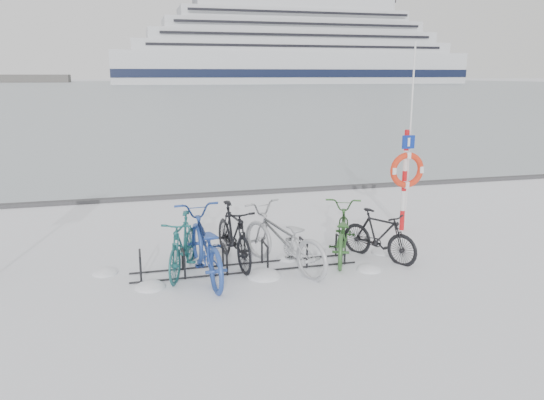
# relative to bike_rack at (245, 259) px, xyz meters

# --- Properties ---
(ground) EXTENTS (900.00, 900.00, 0.00)m
(ground) POSITION_rel_bike_rack_xyz_m (0.00, 0.00, -0.18)
(ground) COLOR white
(ground) RESTS_ON ground
(ice_sheet) EXTENTS (400.00, 298.00, 0.02)m
(ice_sheet) POSITION_rel_bike_rack_xyz_m (0.00, 155.00, -0.17)
(ice_sheet) COLOR #A6B3BC
(ice_sheet) RESTS_ON ground
(quay_edge) EXTENTS (400.00, 0.25, 0.10)m
(quay_edge) POSITION_rel_bike_rack_xyz_m (0.00, 5.90, -0.13)
(quay_edge) COLOR #3F3F42
(quay_edge) RESTS_ON ground
(bike_rack) EXTENTS (4.00, 0.48, 0.46)m
(bike_rack) POSITION_rel_bike_rack_xyz_m (0.00, 0.00, 0.00)
(bike_rack) COLOR black
(bike_rack) RESTS_ON ground
(lifebuoy_station) EXTENTS (0.78, 0.22, 4.04)m
(lifebuoy_station) POSITION_rel_bike_rack_xyz_m (3.87, 1.46, 1.18)
(lifebuoy_station) COLOR red
(lifebuoy_station) RESTS_ON ground
(cruise_ferry) EXTENTS (135.92, 25.64, 44.66)m
(cruise_ferry) POSITION_rel_bike_rack_xyz_m (58.22, 194.22, 11.98)
(cruise_ferry) COLOR silver
(cruise_ferry) RESTS_ON ground
(bike_0) EXTENTS (1.06, 1.83, 1.06)m
(bike_0) POSITION_rel_bike_rack_xyz_m (-1.07, 0.14, 0.35)
(bike_0) COLOR #1B5758
(bike_0) RESTS_ON ground
(bike_1) EXTENTS (0.98, 2.32, 1.19)m
(bike_1) POSITION_rel_bike_rack_xyz_m (-0.72, -0.15, 0.41)
(bike_1) COLOR #254393
(bike_1) RESTS_ON ground
(bike_2) EXTENTS (0.78, 1.94, 1.13)m
(bike_2) POSITION_rel_bike_rack_xyz_m (-0.13, 0.36, 0.39)
(bike_2) COLOR black
(bike_2) RESTS_ON ground
(bike_3) EXTENTS (1.63, 2.32, 1.16)m
(bike_3) POSITION_rel_bike_rack_xyz_m (0.66, -0.11, 0.40)
(bike_3) COLOR #A2A5A9
(bike_3) RESTS_ON ground
(bike_4) EXTENTS (1.42, 2.08, 1.04)m
(bike_4) POSITION_rel_bike_rack_xyz_m (1.90, 0.22, 0.34)
(bike_4) COLOR #2E5D28
(bike_4) RESTS_ON ground
(bike_5) EXTENTS (1.22, 1.61, 0.97)m
(bike_5) POSITION_rel_bike_rack_xyz_m (2.53, -0.08, 0.30)
(bike_5) COLOR black
(bike_5) RESTS_ON ground
(snow_drifts) EXTENTS (5.60, 1.69, 0.21)m
(snow_drifts) POSITION_rel_bike_rack_xyz_m (0.28, -0.01, -0.18)
(snow_drifts) COLOR white
(snow_drifts) RESTS_ON ground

